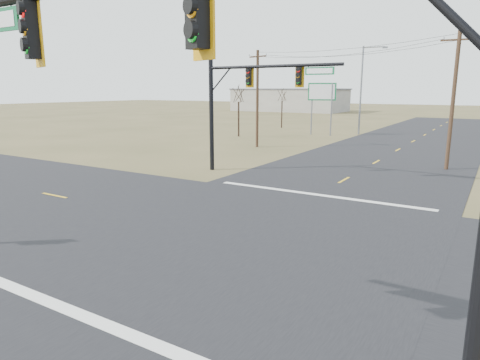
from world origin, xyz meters
name	(u,v)px	position (x,y,z in m)	size (l,w,h in m)	color
ground	(247,235)	(0.00, 0.00, 0.00)	(320.00, 320.00, 0.00)	brown
road_ew	(247,234)	(0.00, 0.00, 0.01)	(160.00, 14.00, 0.02)	black
road_ns	(247,234)	(0.00, 0.00, 0.01)	(14.00, 160.00, 0.02)	black
stop_bar_near	(93,320)	(0.00, -7.50, 0.03)	(12.00, 0.40, 0.01)	silver
stop_bar_far	(318,195)	(0.00, 7.50, 0.03)	(12.00, 0.40, 0.01)	silver
mast_arm_near	(227,80)	(4.63, -8.50, 5.73)	(11.49, 0.57, 7.93)	black
mast_arm_far	(247,91)	(-6.33, 10.70, 5.47)	(9.39, 0.52, 7.61)	black
utility_pole_near	(453,99)	(5.04, 19.44, 4.92)	(2.32, 0.27, 9.46)	#40291B
utility_pole_far	(257,98)	(-12.46, 23.11, 4.82)	(2.18, 0.84, 9.26)	#40291B
highway_sign	(322,99)	(-11.14, 37.02, 4.49)	(3.28, 1.06, 6.38)	slate
streetlight_c	(363,86)	(-7.09, 40.35, 6.05)	(3.02, 0.44, 10.78)	slate
bare_tree_a	(239,93)	(-19.10, 30.44, 5.13)	(2.72, 2.72, 6.48)	black
bare_tree_b	(282,95)	(-19.90, 43.96, 4.84)	(3.03, 3.03, 6.05)	black
warehouse_left	(290,100)	(-40.00, 90.00, 2.75)	(28.00, 14.00, 5.50)	#A49F91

